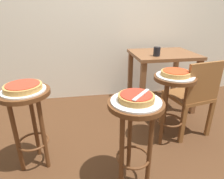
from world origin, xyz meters
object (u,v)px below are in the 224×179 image
object	(u,v)px
cup_near_edge	(157,52)
stool_leftside	(173,94)
pizza_middle	(23,87)
serving_plate_foreground	(136,101)
pizza_foreground	(136,97)
wooden_chair	(193,95)
pizza_server_knife	(142,95)
serving_plate_middle	(24,90)
stool_foreground	(135,125)
dining_table	(162,63)
pizza_leftside	(176,73)
serving_plate_leftside	(175,76)
stool_middle	(28,112)

from	to	relation	value
cup_near_edge	stool_leftside	bearing A→B (deg)	-94.87
pizza_middle	serving_plate_foreground	bearing A→B (deg)	-22.37
pizza_foreground	stool_leftside	bearing A→B (deg)	41.71
wooden_chair	pizza_server_knife	bearing A→B (deg)	-143.62
serving_plate_foreground	wooden_chair	world-z (taller)	wooden_chair
stool_leftside	serving_plate_foreground	bearing A→B (deg)	-138.29
serving_plate_middle	stool_foreground	bearing A→B (deg)	-22.37
dining_table	pizza_leftside	bearing A→B (deg)	-105.48
serving_plate_leftside	dining_table	size ratio (longest dim) A/B	0.43
pizza_middle	stool_leftside	distance (m)	1.35
serving_plate_middle	wooden_chair	size ratio (longest dim) A/B	0.39
stool_foreground	stool_leftside	world-z (taller)	same
stool_foreground	serving_plate_leftside	size ratio (longest dim) A/B	2.01
stool_foreground	wooden_chair	xyz separation A→B (m)	(0.79, 0.54, -0.07)
stool_leftside	cup_near_edge	xyz separation A→B (m)	(0.05, 0.61, 0.30)
serving_plate_middle	stool_leftside	xyz separation A→B (m)	(1.32, 0.13, -0.19)
serving_plate_leftside	pizza_leftside	bearing A→B (deg)	180.00
pizza_middle	dining_table	world-z (taller)	pizza_middle
dining_table	cup_near_edge	distance (m)	0.31
serving_plate_middle	serving_plate_leftside	bearing A→B (deg)	5.59
pizza_foreground	pizza_server_knife	size ratio (longest dim) A/B	1.14
serving_plate_middle	stool_leftside	world-z (taller)	serving_plate_middle
serving_plate_leftside	pizza_leftside	size ratio (longest dim) A/B	1.32
pizza_leftside	dining_table	size ratio (longest dim) A/B	0.33
serving_plate_middle	pizza_middle	distance (m)	0.03
stool_middle	stool_foreground	bearing A→B (deg)	-22.37
stool_middle	serving_plate_foreground	bearing A→B (deg)	-22.37
dining_table	wooden_chair	world-z (taller)	wooden_chair
serving_plate_foreground	pizza_foreground	world-z (taller)	pizza_foreground
pizza_middle	serving_plate_leftside	distance (m)	1.33
stool_foreground	dining_table	size ratio (longest dim) A/B	0.87
pizza_middle	cup_near_edge	xyz separation A→B (m)	(1.38, 0.74, 0.08)
pizza_middle	wooden_chair	world-z (taller)	wooden_chair
pizza_leftside	cup_near_edge	distance (m)	0.62
dining_table	pizza_middle	bearing A→B (deg)	-149.35
serving_plate_middle	pizza_leftside	xyz separation A→B (m)	(1.32, 0.13, 0.03)
pizza_middle	cup_near_edge	distance (m)	1.57
stool_foreground	pizza_middle	bearing A→B (deg)	157.63
stool_middle	pizza_leftside	bearing A→B (deg)	5.59
pizza_server_knife	serving_plate_leftside	bearing A→B (deg)	-2.22
stool_foreground	pizza_foreground	bearing A→B (deg)	-69.44
stool_foreground	pizza_server_knife	size ratio (longest dim) A/B	3.27
dining_table	cup_near_edge	size ratio (longest dim) A/B	7.44
serving_plate_foreground	serving_plate_leftside	distance (m)	0.69
serving_plate_foreground	stool_middle	bearing A→B (deg)	157.63
serving_plate_middle	pizza_leftside	world-z (taller)	pizza_leftside
stool_leftside	wooden_chair	bearing A→B (deg)	15.86
stool_foreground	wooden_chair	size ratio (longest dim) A/B	0.85
serving_plate_middle	wooden_chair	xyz separation A→B (m)	(1.59, 0.21, -0.26)
serving_plate_foreground	pizza_server_knife	distance (m)	0.07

